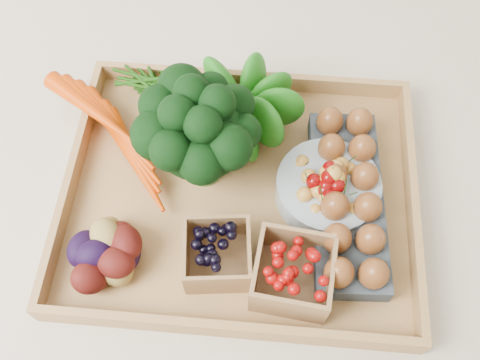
# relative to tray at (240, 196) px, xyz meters

# --- Properties ---
(ground) EXTENTS (4.00, 4.00, 0.00)m
(ground) POSITION_rel_tray_xyz_m (0.00, 0.00, -0.01)
(ground) COLOR beige
(ground) RESTS_ON ground
(tray) EXTENTS (0.55, 0.45, 0.01)m
(tray) POSITION_rel_tray_xyz_m (0.00, 0.00, 0.00)
(tray) COLOR #AD7F48
(tray) RESTS_ON ground
(carrots) EXTENTS (0.22, 0.16, 0.05)m
(carrots) POSITION_rel_tray_xyz_m (-0.20, 0.07, 0.03)
(carrots) COLOR #CF3901
(carrots) RESTS_ON tray
(lettuce) EXTENTS (0.13, 0.13, 0.13)m
(lettuce) POSITION_rel_tray_xyz_m (-0.01, 0.13, 0.07)
(lettuce) COLOR #10500C
(lettuce) RESTS_ON tray
(broccoli) EXTENTS (0.19, 0.19, 0.15)m
(broccoli) POSITION_rel_tray_xyz_m (-0.06, 0.03, 0.08)
(broccoli) COLOR black
(broccoli) RESTS_ON tray
(cherry_bowl) EXTENTS (0.16, 0.16, 0.04)m
(cherry_bowl) POSITION_rel_tray_xyz_m (0.14, 0.01, 0.03)
(cherry_bowl) COLOR #8C9EA5
(cherry_bowl) RESTS_ON tray
(egg_carton) EXTENTS (0.12, 0.31, 0.04)m
(egg_carton) POSITION_rel_tray_xyz_m (0.17, -0.01, 0.03)
(egg_carton) COLOR #3B444B
(egg_carton) RESTS_ON tray
(potatoes) EXTENTS (0.15, 0.15, 0.08)m
(potatoes) POSITION_rel_tray_xyz_m (-0.18, -0.13, 0.05)
(potatoes) COLOR #380B09
(potatoes) RESTS_ON tray
(punnet_blackberry) EXTENTS (0.11, 0.11, 0.07)m
(punnet_blackberry) POSITION_rel_tray_xyz_m (-0.02, -0.12, 0.04)
(punnet_blackberry) COLOR black
(punnet_blackberry) RESTS_ON tray
(punnet_raspberry) EXTENTS (0.12, 0.12, 0.07)m
(punnet_raspberry) POSITION_rel_tray_xyz_m (0.09, -0.14, 0.04)
(punnet_raspberry) COLOR #7F0705
(punnet_raspberry) RESTS_ON tray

